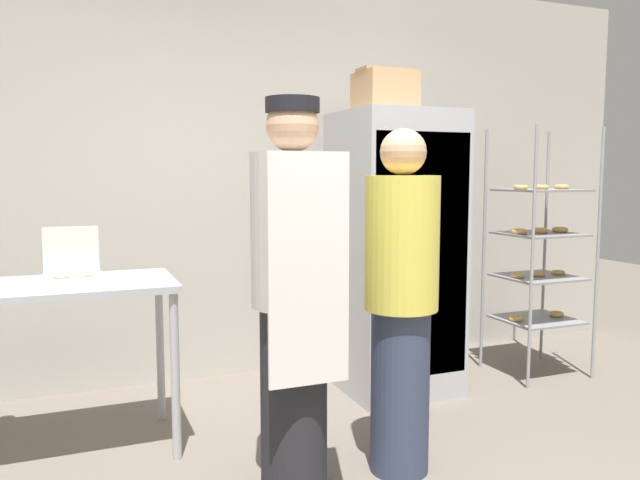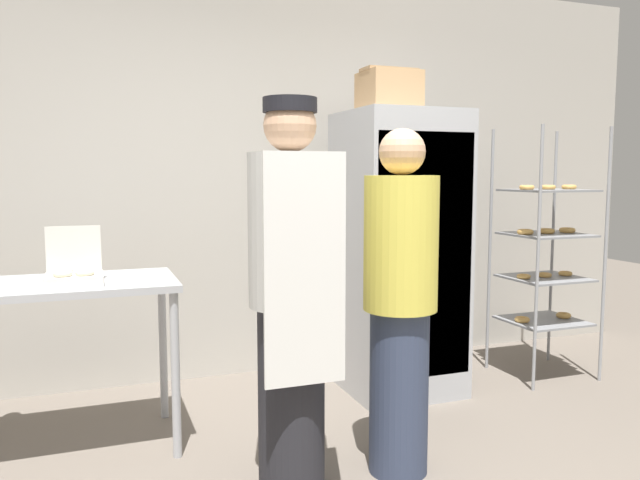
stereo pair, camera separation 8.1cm
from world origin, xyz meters
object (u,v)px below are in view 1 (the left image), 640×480
object	(u,v)px
refrigerator	(394,252)
donut_box	(72,276)
baking_rack	(539,253)
person_customer	(401,300)
person_baker	(294,292)
cardboard_storage_box	(385,91)

from	to	relation	value
refrigerator	donut_box	size ratio (longest dim) A/B	6.51
baking_rack	person_customer	size ratio (longest dim) A/B	1.06
donut_box	person_baker	world-z (taller)	person_baker
baking_rack	cardboard_storage_box	xyz separation A→B (m)	(-1.16, 0.12, 1.07)
refrigerator	person_customer	bearing A→B (deg)	-117.05
baking_rack	person_customer	distance (m)	1.87
baking_rack	refrigerator	bearing A→B (deg)	174.41
donut_box	refrigerator	bearing A→B (deg)	10.02
cardboard_storage_box	person_baker	bearing A→B (deg)	-133.33
refrigerator	person_baker	size ratio (longest dim) A/B	1.04
cardboard_storage_box	person_customer	size ratio (longest dim) A/B	0.21
donut_box	cardboard_storage_box	xyz separation A→B (m)	(1.88, 0.36, 1.01)
donut_box	person_baker	distance (m)	1.12
baking_rack	donut_box	xyz separation A→B (m)	(-3.04, -0.24, 0.07)
donut_box	person_customer	xyz separation A→B (m)	(1.42, -0.70, -0.10)
baking_rack	person_baker	size ratio (longest dim) A/B	0.99
person_customer	baking_rack	bearing A→B (deg)	29.89
baking_rack	donut_box	world-z (taller)	baking_rack
cardboard_storage_box	person_customer	world-z (taller)	cardboard_storage_box
refrigerator	cardboard_storage_box	world-z (taller)	cardboard_storage_box
refrigerator	cardboard_storage_box	xyz separation A→B (m)	(-0.07, 0.02, 1.03)
person_baker	person_customer	distance (m)	0.53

